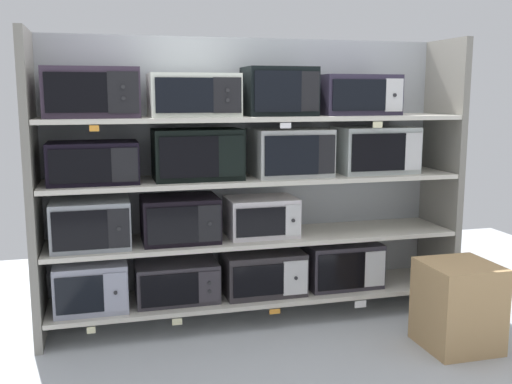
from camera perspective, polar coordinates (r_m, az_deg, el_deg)
name	(u,v)px	position (r m, az deg, el deg)	size (l,w,h in m)	color
back_panel	(246,176)	(4.26, -0.95, 1.56)	(2.99, 0.04, 1.94)	#9EA3A8
upright_left	(33,190)	(3.88, -20.80, 0.17)	(0.05, 0.51, 1.94)	gray
upright_right	(442,174)	(4.57, 17.57, 1.66)	(0.05, 0.51, 1.94)	gray
shelf_0	(256,294)	(4.19, 0.00, -9.90)	(2.79, 0.51, 0.03)	beige
microwave_0	(91,284)	(4.01, -15.69, -8.60)	(0.46, 0.42, 0.31)	#9A9DAF
microwave_1	(177,281)	(4.04, -7.70, -8.56)	(0.54, 0.36, 0.26)	#343036
microwave_2	(263,272)	(4.14, 0.64, -7.74)	(0.55, 0.40, 0.30)	#302C2F
microwave_3	(342,264)	(4.33, 8.31, -6.93)	(0.53, 0.35, 0.32)	#35313A
price_tag_0	(91,330)	(3.84, -15.69, -12.78)	(0.05, 0.00, 0.04)	beige
price_tag_1	(177,322)	(3.86, -7.66, -12.37)	(0.06, 0.00, 0.04)	beige
price_tag_2	(275,312)	(3.98, 1.84, -11.51)	(0.07, 0.00, 0.03)	orange
price_tag_3	(360,304)	(4.20, 10.09, -10.66)	(0.09, 0.00, 0.05)	white
shelf_1	(256,238)	(4.07, 0.00, -4.45)	(2.79, 0.51, 0.03)	beige
microwave_4	(91,223)	(3.90, -15.73, -2.91)	(0.49, 0.42, 0.30)	#979EA5
microwave_5	(180,219)	(3.93, -7.40, -2.59)	(0.50, 0.39, 0.30)	black
microwave_6	(261,217)	(4.04, 0.52, -2.40)	(0.47, 0.35, 0.26)	silver
shelf_2	(256,179)	(3.99, 0.00, 1.28)	(2.79, 0.51, 0.03)	beige
microwave_7	(93,162)	(3.84, -15.50, 2.78)	(0.55, 0.37, 0.26)	black
microwave_8	(197,154)	(3.88, -5.71, 3.67)	(0.57, 0.35, 0.33)	black
microwave_9	(290,152)	(4.03, 3.35, 3.86)	(0.52, 0.39, 0.32)	#BBBFBB
microwave_10	(375,150)	(4.27, 11.47, 4.03)	(0.56, 0.35, 0.32)	#B4BDBA
shelf_3	(256,118)	(3.95, 0.00, 7.17)	(2.79, 0.51, 0.03)	beige
microwave_11	(92,93)	(3.81, -15.65, 9.27)	(0.57, 0.41, 0.31)	#352939
microwave_12	(193,95)	(3.86, -6.10, 9.32)	(0.57, 0.40, 0.27)	silver
microwave_13	(279,92)	(3.99, 2.26, 9.71)	(0.47, 0.33, 0.32)	black
microwave_14	(357,95)	(4.19, 9.77, 9.25)	(0.54, 0.35, 0.28)	#2C2639
price_tag_4	(94,128)	(3.57, -15.42, 5.97)	(0.06, 0.00, 0.04)	orange
price_tag_5	(286,126)	(3.74, 2.89, 6.45)	(0.07, 0.00, 0.04)	white
price_tag_6	(378,125)	(3.98, 11.71, 6.41)	(0.07, 0.00, 0.04)	beige
shipping_carton	(458,305)	(3.91, 18.99, -10.36)	(0.43, 0.43, 0.54)	tan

